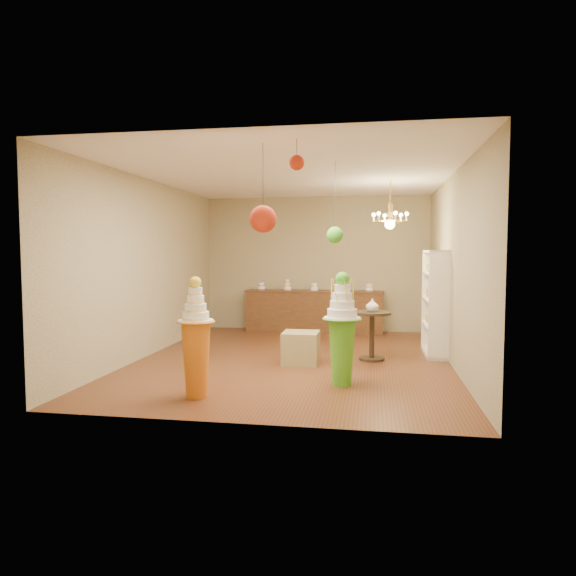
% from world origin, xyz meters
% --- Properties ---
extents(floor, '(6.50, 6.50, 0.00)m').
position_xyz_m(floor, '(0.00, 0.00, 0.00)').
color(floor, '#552C17').
rests_on(floor, ground).
extents(ceiling, '(6.50, 6.50, 0.00)m').
position_xyz_m(ceiling, '(0.00, 0.00, 3.00)').
color(ceiling, white).
rests_on(ceiling, ground).
extents(wall_back, '(5.00, 0.04, 3.00)m').
position_xyz_m(wall_back, '(0.00, 3.25, 1.50)').
color(wall_back, tan).
rests_on(wall_back, ground).
extents(wall_front, '(5.00, 0.04, 3.00)m').
position_xyz_m(wall_front, '(0.00, -3.25, 1.50)').
color(wall_front, tan).
rests_on(wall_front, ground).
extents(wall_left, '(0.04, 6.50, 3.00)m').
position_xyz_m(wall_left, '(-2.50, 0.00, 1.50)').
color(wall_left, tan).
rests_on(wall_left, ground).
extents(wall_right, '(0.04, 6.50, 3.00)m').
position_xyz_m(wall_right, '(2.50, 0.00, 1.50)').
color(wall_right, tan).
rests_on(wall_right, ground).
extents(pedestal_green, '(0.50, 0.50, 1.51)m').
position_xyz_m(pedestal_green, '(0.88, -1.52, 0.65)').
color(pedestal_green, '#54B327').
rests_on(pedestal_green, floor).
extents(pedestal_orange, '(0.52, 0.52, 1.47)m').
position_xyz_m(pedestal_orange, '(-0.83, -2.40, 0.60)').
color(pedestal_orange, '#C86717').
rests_on(pedestal_orange, floor).
extents(burlap_riser, '(0.56, 0.56, 0.51)m').
position_xyz_m(burlap_riser, '(0.17, -0.32, 0.25)').
color(burlap_riser, '#8F7F4E').
rests_on(burlap_riser, floor).
extents(sideboard, '(3.04, 0.54, 1.16)m').
position_xyz_m(sideboard, '(0.00, 2.97, 0.48)').
color(sideboard, '#55321A').
rests_on(sideboard, floor).
extents(shelving_unit, '(0.33, 1.20, 1.80)m').
position_xyz_m(shelving_unit, '(2.34, 0.80, 0.90)').
color(shelving_unit, white).
rests_on(shelving_unit, floor).
extents(round_table, '(0.67, 0.67, 0.80)m').
position_xyz_m(round_table, '(1.27, 0.14, 0.52)').
color(round_table, black).
rests_on(round_table, floor).
extents(vase, '(0.24, 0.24, 0.21)m').
position_xyz_m(vase, '(1.27, 0.14, 0.90)').
color(vase, white).
rests_on(vase, round_table).
extents(pom_red_left, '(0.31, 0.31, 1.01)m').
position_xyz_m(pom_red_left, '(0.04, -2.52, 2.14)').
color(pom_red_left, '#393429').
rests_on(pom_red_left, ceiling).
extents(pom_green_mid, '(0.22, 0.22, 1.11)m').
position_xyz_m(pom_green_mid, '(0.76, -1.20, 2.01)').
color(pom_green_mid, '#393429').
rests_on(pom_green_mid, ceiling).
extents(pom_red_right, '(0.17, 0.17, 0.34)m').
position_xyz_m(pom_red_right, '(0.44, -2.66, 2.74)').
color(pom_red_right, '#393429').
rests_on(pom_red_right, ceiling).
extents(chandelier, '(0.79, 0.79, 0.85)m').
position_xyz_m(chandelier, '(1.56, 0.82, 2.30)').
color(chandelier, '#E6C551').
rests_on(chandelier, ceiling).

